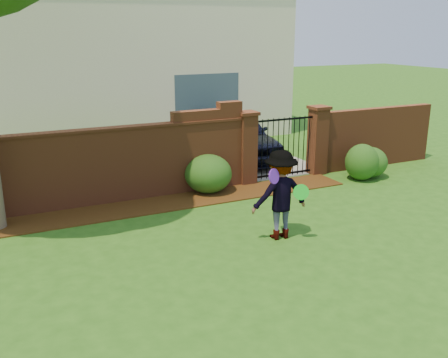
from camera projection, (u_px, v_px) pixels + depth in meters
name	position (u px, v px, depth m)	size (l,w,h in m)	color
ground	(232.00, 262.00, 8.73)	(80.00, 80.00, 0.01)	#275615
mulch_bed	(127.00, 209.00, 11.22)	(11.10, 1.08, 0.03)	#341D09
brick_wall	(70.00, 168.00, 11.10)	(8.70, 0.31, 2.16)	brown
brick_wall_return	(374.00, 137.00, 14.67)	(4.00, 0.25, 1.70)	brown
pillar_left	(247.00, 147.00, 12.91)	(0.50, 0.50, 1.88)	brown
pillar_right	(318.00, 140.00, 13.82)	(0.50, 0.50, 1.88)	brown
iron_gate	(283.00, 147.00, 13.39)	(1.78, 0.03, 1.60)	black
driveway	(220.00, 148.00, 17.10)	(3.20, 8.00, 0.01)	gray
house	(113.00, 49.00, 18.63)	(12.40, 6.40, 6.30)	beige
car	(238.00, 136.00, 15.33)	(1.75, 4.36, 1.49)	black
shrub_left	(208.00, 174.00, 12.32)	(1.16, 1.16, 0.95)	#164615
shrub_middle	(362.00, 162.00, 13.35)	(0.88, 0.88, 0.97)	#164615
shrub_right	(370.00, 162.00, 13.62)	(0.93, 0.93, 0.83)	#164615
man	(281.00, 195.00, 9.48)	(1.11, 0.64, 1.72)	gray
frisbee_purple	(274.00, 176.00, 9.07)	(0.28, 0.28, 0.03)	#651EBE
frisbee_green	(301.00, 192.00, 9.29)	(0.30, 0.30, 0.03)	#1BCE27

